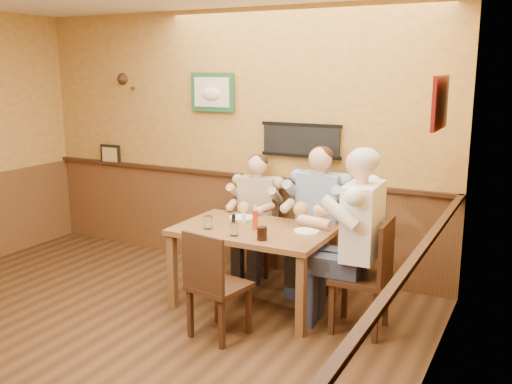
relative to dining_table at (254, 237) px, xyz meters
The scene contains 17 objects.
room 1.81m from the dining_table, 116.94° to the right, with size 5.02×5.03×2.81m.
dining_table is the anchor object (origin of this frame).
chair_back_left 0.91m from the dining_table, 114.48° to the left, with size 0.38×0.38×0.81m, color #3C2313, non-canonical shape.
chair_back_right 0.82m from the dining_table, 61.67° to the left, with size 0.42×0.42×0.91m, color #3C2313, non-canonical shape.
chair_right_end 1.05m from the dining_table, ahead, with size 0.45×0.45×0.98m, color #3C2313, non-canonical shape.
chair_near_side 0.71m from the dining_table, 86.78° to the right, with size 0.42×0.42×0.91m, color #3C2313, non-canonical shape.
diner_tan_shirt 0.88m from the dining_table, 114.48° to the left, with size 0.54×0.54×1.16m, color #CAB28B, non-canonical shape.
diner_blue_polo 0.80m from the dining_table, 61.67° to the left, with size 0.60×0.60×1.29m, color #7C96BA, non-canonical shape.
diner_white_elder 1.04m from the dining_table, ahead, with size 0.65×0.65×1.40m, color white, non-canonical shape.
water_glass_left 0.44m from the dining_table, 148.21° to the right, with size 0.08×0.08×0.12m, color white.
water_glass_mid 0.34m from the dining_table, 96.96° to the right, with size 0.07×0.07×0.11m, color white.
cola_tumbler 0.41m from the dining_table, 51.69° to the right, with size 0.09×0.09×0.11m, color black.
hot_sauce_bottle 0.20m from the dining_table, 47.25° to the right, with size 0.05×0.05×0.20m, color red.
salt_shaker 0.24m from the dining_table, 146.45° to the left, with size 0.04×0.04×0.09m, color white.
pepper_shaker 0.28m from the dining_table, 169.48° to the left, with size 0.04×0.04×0.09m, color black.
plate_far_left 0.37m from the dining_table, 135.91° to the left, with size 0.25×0.25×0.02m, color white.
plate_far_right 0.50m from the dining_table, 10.89° to the left, with size 0.23×0.23×0.02m, color white.
Camera 1 is at (3.13, -2.94, 2.18)m, focal length 40.00 mm.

